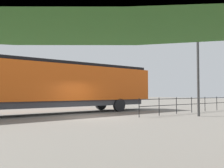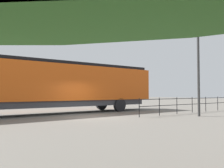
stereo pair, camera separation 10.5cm
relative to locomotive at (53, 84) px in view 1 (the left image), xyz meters
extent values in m
plane|color=#666059|center=(3.46, 1.10, -2.19)|extent=(120.00, 120.00, 0.00)
cube|color=#D15114|center=(0.00, -0.58, 0.12)|extent=(2.94, 18.42, 2.62)
cube|color=black|center=(0.00, 7.28, -0.27)|extent=(2.82, 2.70, 1.83)
cube|color=black|center=(0.00, -0.58, 1.55)|extent=(2.64, 17.68, 0.24)
cube|color=#38383D|center=(0.00, -0.58, -1.41)|extent=(2.64, 16.95, 0.45)
cylinder|color=black|center=(-1.32, 5.31, -1.64)|extent=(0.30, 1.10, 1.10)
cylinder|color=black|center=(1.32, 5.31, -1.64)|extent=(0.30, 1.10, 1.10)
cylinder|color=#2D2D2D|center=(7.61, 6.96, 0.80)|extent=(0.16, 0.16, 5.98)
sphere|color=silver|center=(7.61, 6.96, 3.96)|extent=(0.56, 0.56, 0.56)
cube|color=black|center=(5.65, 9.13, -1.06)|extent=(0.04, 11.50, 0.04)
cube|color=black|center=(5.65, 9.13, -1.52)|extent=(0.04, 11.50, 0.04)
cylinder|color=black|center=(5.65, 3.37, -1.58)|extent=(0.05, 0.05, 1.22)
cylinder|color=black|center=(5.65, 5.29, -1.58)|extent=(0.05, 0.05, 1.22)
cylinder|color=black|center=(5.65, 7.21, -1.58)|extent=(0.05, 0.05, 1.22)
cylinder|color=black|center=(5.65, 9.13, -1.58)|extent=(0.05, 0.05, 1.22)
cylinder|color=black|center=(5.65, 11.04, -1.58)|extent=(0.05, 0.05, 1.22)
cylinder|color=black|center=(5.65, 12.96, -1.58)|extent=(0.05, 0.05, 1.22)
camera|label=1|loc=(16.51, -7.25, -0.65)|focal=37.91mm
camera|label=2|loc=(16.58, -7.17, -0.65)|focal=37.91mm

